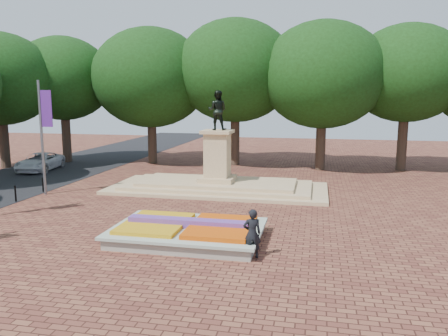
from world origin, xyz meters
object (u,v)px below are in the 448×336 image
monument (218,177)px  van (40,162)px  pedestrian (252,234)px  flower_bed (188,231)px

monument → van: monument is taller
monument → pedestrian: monument is taller
pedestrian → van: bearing=-55.6°
van → pedestrian: size_ratio=2.73×
van → pedestrian: (19.94, -15.83, 0.23)m
flower_bed → pedestrian: (2.95, -1.51, 0.57)m
monument → van: bearing=164.8°
monument → pedestrian: size_ratio=7.41×
van → monument: bearing=-24.6°
monument → pedestrian: 12.17m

